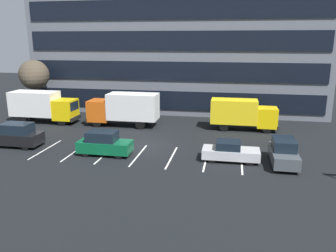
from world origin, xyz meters
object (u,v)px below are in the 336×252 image
at_px(suv_forest, 104,143).
at_px(sedan_silver, 230,152).
at_px(box_truck_yellow_all, 242,113).
at_px(suv_black, 16,135).
at_px(bare_tree, 34,75).
at_px(box_truck_yellow, 43,105).
at_px(box_truck_orange, 124,108).
at_px(suv_charcoal, 284,152).

xyz_separation_m(suv_forest, sedan_silver, (10.30, 0.47, -0.21)).
relative_size(box_truck_yellow_all, suv_black, 1.48).
bearing_deg(bare_tree, suv_forest, -43.12).
distance_m(box_truck_yellow, bare_tree, 5.77).
xyz_separation_m(box_truck_yellow_all, box_truck_orange, (-12.72, -0.68, 0.24)).
bearing_deg(bare_tree, suv_charcoal, -24.32).
relative_size(box_truck_yellow, suv_charcoal, 1.75).
relative_size(box_truck_yellow_all, sedan_silver, 1.56).
bearing_deg(suv_black, sedan_silver, -0.61).
height_order(box_truck_yellow, bare_tree, bare_tree).
xyz_separation_m(box_truck_yellow, suv_forest, (11.07, -9.50, -1.04)).
height_order(sedan_silver, bare_tree, bare_tree).
height_order(suv_charcoal, suv_forest, suv_forest).
bearing_deg(box_truck_orange, suv_black, -129.04).
xyz_separation_m(suv_forest, bare_tree, (-14.18, 13.28, 4.08)).
height_order(box_truck_orange, suv_charcoal, box_truck_orange).
bearing_deg(bare_tree, sedan_silver, -27.62).
bearing_deg(suv_black, suv_forest, -4.49).
relative_size(suv_charcoal, suv_black, 0.93).
height_order(box_truck_yellow, suv_black, box_truck_yellow).
xyz_separation_m(box_truck_yellow, box_truck_yellow_all, (22.46, 0.83, -0.19)).
bearing_deg(suv_charcoal, suv_forest, -178.36).
bearing_deg(sedan_silver, box_truck_yellow_all, 83.65).
distance_m(box_truck_orange, sedan_silver, 14.86).
distance_m(box_truck_yellow_all, bare_tree, 25.95).
relative_size(suv_forest, bare_tree, 0.64).
distance_m(suv_black, sedan_silver, 18.90).
bearing_deg(suv_charcoal, bare_tree, 155.68).
bearing_deg(bare_tree, box_truck_yellow, -50.54).
distance_m(box_truck_orange, suv_forest, 9.80).
distance_m(box_truck_yellow_all, box_truck_orange, 12.74).
relative_size(sedan_silver, bare_tree, 0.65).
xyz_separation_m(box_truck_yellow_all, suv_black, (-20.00, -9.65, -0.79)).
xyz_separation_m(suv_black, bare_tree, (-5.58, 12.61, 4.02)).
bearing_deg(box_truck_orange, bare_tree, 164.22).
relative_size(box_truck_orange, suv_black, 1.67).
distance_m(sedan_silver, bare_tree, 27.96).
height_order(box_truck_yellow_all, bare_tree, bare_tree).
xyz_separation_m(box_truck_yellow_all, suv_charcoal, (2.91, -9.92, -0.86)).
height_order(box_truck_yellow_all, suv_forest, box_truck_yellow_all).
height_order(suv_black, bare_tree, bare_tree).
height_order(box_truck_orange, sedan_silver, box_truck_orange).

